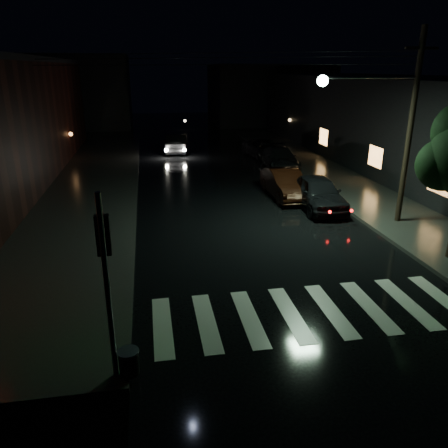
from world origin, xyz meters
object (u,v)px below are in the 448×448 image
parked_car_c (280,158)px  parked_car_d (265,149)px  parked_car_b (285,184)px  oncoming_car (177,143)px  parked_car_a (318,193)px

parked_car_c → parked_car_d: 4.05m
parked_car_b → parked_car_d: (1.80, 10.91, -0.06)m
parked_car_b → oncoming_car: oncoming_car is taller
parked_car_a → parked_car_c: (0.81, 9.02, -0.08)m
parked_car_c → oncoming_car: 9.92m
parked_car_a → parked_car_c: parked_car_a is taller
parked_car_b → oncoming_car: size_ratio=1.00×
parked_car_b → parked_car_d: bearing=79.9°
parked_car_d → parked_car_a: bearing=-100.4°
parked_car_a → oncoming_car: 17.46m
parked_car_a → parked_car_c: 9.06m
parked_car_b → parked_car_a: bearing=-66.1°
parked_car_a → parked_car_b: (-0.99, 2.16, -0.05)m
parked_car_c → oncoming_car: bearing=134.9°
parked_car_b → oncoming_car: (-4.72, 14.34, 0.00)m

